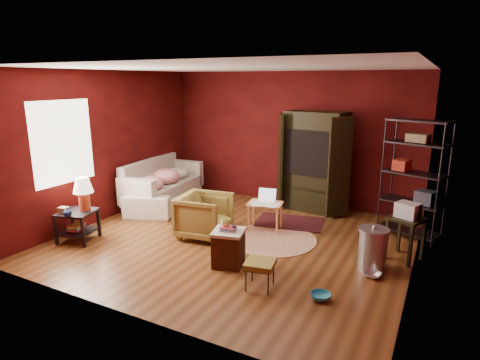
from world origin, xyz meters
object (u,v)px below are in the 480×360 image
(armchair, at_px, (204,214))
(hamper, at_px, (229,247))
(tv_armoire, at_px, (314,160))
(sofa, at_px, (161,184))
(side_table, at_px, (80,203))
(wire_shelving, at_px, (415,174))
(laptop_desk, at_px, (265,206))

(armchair, height_order, hamper, armchair)
(tv_armoire, bearing_deg, sofa, -151.76)
(side_table, height_order, tv_armoire, tv_armoire)
(sofa, relative_size, tv_armoire, 1.14)
(sofa, xyz_separation_m, hamper, (2.73, -1.92, -0.17))
(armchair, xyz_separation_m, tv_armoire, (1.18, 2.29, 0.64))
(hamper, distance_m, wire_shelving, 3.36)
(side_table, bearing_deg, armchair, 31.47)
(tv_armoire, bearing_deg, hamper, -87.89)
(side_table, distance_m, laptop_desk, 3.13)
(side_table, bearing_deg, tv_armoire, 49.02)
(hamper, bearing_deg, armchair, 139.27)
(tv_armoire, bearing_deg, laptop_desk, -97.07)
(wire_shelving, bearing_deg, laptop_desk, -141.12)
(sofa, distance_m, side_table, 2.22)
(tv_armoire, bearing_deg, armchair, -109.84)
(armchair, xyz_separation_m, wire_shelving, (3.11, 1.62, 0.69))
(sofa, bearing_deg, hamper, -147.51)
(sofa, height_order, laptop_desk, sofa)
(sofa, distance_m, armchair, 2.16)
(sofa, relative_size, side_table, 2.16)
(hamper, xyz_separation_m, laptop_desk, (-0.11, 1.54, 0.18))
(wire_shelving, bearing_deg, hamper, -113.94)
(side_table, relative_size, laptop_desk, 1.46)
(hamper, distance_m, tv_armoire, 3.17)
(hamper, relative_size, laptop_desk, 0.84)
(armchair, distance_m, laptop_desk, 1.10)
(side_table, distance_m, tv_armoire, 4.47)
(hamper, relative_size, wire_shelving, 0.30)
(armchair, bearing_deg, side_table, 113.57)
(hamper, bearing_deg, sofa, 144.90)
(sofa, bearing_deg, side_table, 159.89)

